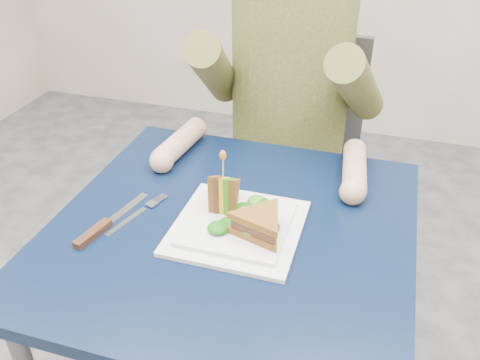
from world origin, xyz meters
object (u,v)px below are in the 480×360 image
(chair, at_px, (291,157))
(plate, at_px, (238,226))
(sandwich_upright, at_px, (224,193))
(sandwich_flat, at_px, (260,224))
(table, at_px, (232,254))
(fork, at_px, (135,215))
(knife, at_px, (100,228))
(diner, at_px, (290,59))

(chair, relative_size, plate, 3.58)
(plate, distance_m, sandwich_upright, 0.08)
(chair, bearing_deg, sandwich_flat, -84.01)
(table, distance_m, fork, 0.23)
(table, bearing_deg, sandwich_flat, -25.76)
(sandwich_flat, xyz_separation_m, knife, (-0.33, -0.06, -0.04))
(sandwich_flat, bearing_deg, table, 154.24)
(sandwich_upright, bearing_deg, fork, -159.96)
(sandwich_flat, xyz_separation_m, sandwich_upright, (-0.10, 0.07, 0.01))
(fork, bearing_deg, knife, -125.25)
(table, distance_m, chair, 0.66)
(table, relative_size, knife, 3.40)
(plate, bearing_deg, chair, 91.46)
(diner, distance_m, plate, 0.57)
(table, height_order, chair, chair)
(sandwich_flat, height_order, sandwich_upright, sandwich_upright)
(chair, relative_size, sandwich_upright, 7.25)
(chair, relative_size, diner, 1.25)
(chair, height_order, diner, diner)
(table, height_order, fork, fork)
(fork, bearing_deg, diner, 69.90)
(chair, distance_m, plate, 0.69)
(knife, bearing_deg, sandwich_flat, 10.88)
(chair, height_order, sandwich_flat, chair)
(diner, bearing_deg, sandwich_upright, -93.19)
(diner, relative_size, sandwich_flat, 4.48)
(plate, bearing_deg, fork, -174.76)
(sandwich_flat, distance_m, knife, 0.34)
(table, bearing_deg, plate, -29.87)
(plate, height_order, fork, plate)
(table, xyz_separation_m, diner, (-0.00, 0.54, 0.26))
(diner, bearing_deg, sandwich_flat, -82.85)
(knife, bearing_deg, fork, 54.75)
(fork, bearing_deg, sandwich_flat, -0.90)
(sandwich_upright, height_order, fork, sandwich_upright)
(chair, relative_size, sandwich_flat, 5.59)
(chair, distance_m, sandwich_flat, 0.73)
(plate, relative_size, fork, 1.49)
(diner, xyz_separation_m, knife, (-0.26, -0.64, -0.18))
(table, distance_m, knife, 0.29)
(knife, bearing_deg, chair, 71.14)
(table, height_order, diner, diner)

